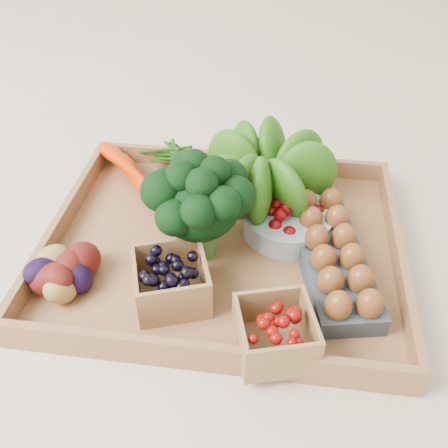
# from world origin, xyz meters

# --- Properties ---
(ground) EXTENTS (4.00, 4.00, 0.00)m
(ground) POSITION_xyz_m (0.00, 0.00, 0.00)
(ground) COLOR beige
(ground) RESTS_ON ground
(tray) EXTENTS (0.55, 0.45, 0.01)m
(tray) POSITION_xyz_m (0.00, 0.00, 0.01)
(tray) COLOR #92633D
(tray) RESTS_ON ground
(carrots) EXTENTS (0.19, 0.14, 0.05)m
(carrots) POSITION_xyz_m (-0.18, 0.13, 0.04)
(carrots) COLOR red
(carrots) RESTS_ON tray
(lettuce) EXTENTS (0.15, 0.15, 0.15)m
(lettuce) POSITION_xyz_m (0.05, 0.11, 0.09)
(lettuce) COLOR #214F0C
(lettuce) RESTS_ON tray
(broccoli) EXTENTS (0.16, 0.16, 0.12)m
(broccoli) POSITION_xyz_m (-0.03, -0.02, 0.08)
(broccoli) COLOR black
(broccoli) RESTS_ON tray
(cherry_bowl) EXTENTS (0.15, 0.15, 0.04)m
(cherry_bowl) POSITION_xyz_m (0.10, 0.05, 0.03)
(cherry_bowl) COLOR #8C9EA5
(cherry_bowl) RESTS_ON tray
(egg_carton) EXTENTS (0.14, 0.28, 0.03)m
(egg_carton) POSITION_xyz_m (0.17, -0.03, 0.03)
(egg_carton) COLOR #363E45
(egg_carton) RESTS_ON tray
(potatoes) EXTENTS (0.13, 0.13, 0.08)m
(potatoes) POSITION_xyz_m (-0.23, -0.12, 0.05)
(potatoes) COLOR #450E0B
(potatoes) RESTS_ON tray
(punnet_blackberry) EXTENTS (0.13, 0.13, 0.07)m
(punnet_blackberry) POSITION_xyz_m (-0.06, -0.12, 0.05)
(punnet_blackberry) COLOR black
(punnet_blackberry) RESTS_ON tray
(punnet_raspberry) EXTENTS (0.12, 0.12, 0.07)m
(punnet_raspberry) POSITION_xyz_m (0.09, -0.19, 0.05)
(punnet_raspberry) COLOR #680704
(punnet_raspberry) RESTS_ON tray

